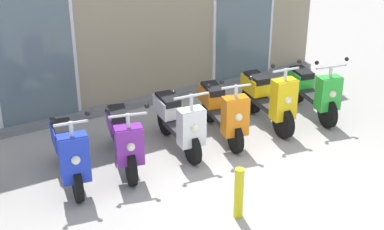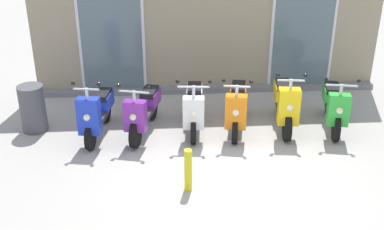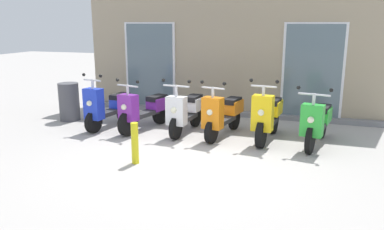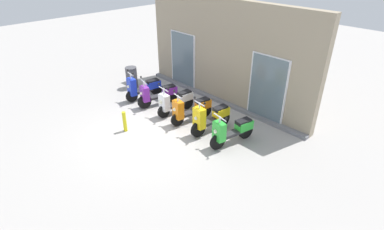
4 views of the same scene
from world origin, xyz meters
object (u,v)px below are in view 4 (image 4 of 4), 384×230
object	(u,v)px
scooter_purple	(158,94)
scooter_orange	(191,109)
scooter_white	(175,101)
scooter_green	(232,130)
scooter_blue	(143,87)
curb_bollard	(125,122)
scooter_yellow	(210,118)
trash_bin	(132,78)

from	to	relation	value
scooter_purple	scooter_orange	xyz separation A→B (m)	(1.75, 0.03, 0.03)
scooter_white	scooter_green	bearing A→B (deg)	-1.39
scooter_blue	scooter_green	distance (m)	4.43
scooter_blue	scooter_green	size ratio (longest dim) A/B	0.96
curb_bollard	scooter_orange	bearing A→B (deg)	62.44
scooter_yellow	trash_bin	xyz separation A→B (m)	(-4.72, 0.22, -0.05)
scooter_blue	scooter_purple	bearing A→B (deg)	5.37
scooter_blue	curb_bollard	xyz separation A→B (m)	(1.56, -1.87, -0.13)
scooter_orange	scooter_yellow	bearing A→B (deg)	-1.23
scooter_yellow	scooter_green	xyz separation A→B (m)	(0.93, -0.04, -0.03)
scooter_blue	scooter_yellow	distance (m)	3.50
scooter_green	trash_bin	distance (m)	5.66
trash_bin	curb_bollard	size ratio (longest dim) A/B	1.28
scooter_blue	scooter_purple	xyz separation A→B (m)	(0.85, 0.08, -0.03)
scooter_white	scooter_orange	distance (m)	0.81
scooter_white	scooter_orange	bearing A→B (deg)	-0.34
scooter_white	scooter_green	size ratio (longest dim) A/B	0.96
scooter_yellow	scooter_green	bearing A→B (deg)	-2.46
scooter_yellow	scooter_green	size ratio (longest dim) A/B	0.98
scooter_purple	trash_bin	world-z (taller)	scooter_purple
scooter_green	curb_bollard	distance (m)	3.45
scooter_green	trash_bin	bearing A→B (deg)	177.42
scooter_green	curb_bollard	world-z (taller)	scooter_green
scooter_orange	scooter_green	distance (m)	1.84
scooter_white	scooter_green	distance (m)	2.64
scooter_white	scooter_yellow	bearing A→B (deg)	-0.81
scooter_blue	trash_bin	xyz separation A→B (m)	(-1.22, 0.30, -0.03)
curb_bollard	trash_bin	bearing A→B (deg)	142.02
scooter_purple	scooter_orange	bearing A→B (deg)	0.84
curb_bollard	scooter_green	bearing A→B (deg)	33.79
curb_bollard	scooter_blue	bearing A→B (deg)	129.87
scooter_yellow	scooter_purple	bearing A→B (deg)	-179.86
scooter_yellow	curb_bollard	distance (m)	2.76
scooter_purple	scooter_yellow	bearing A→B (deg)	0.14
scooter_yellow	scooter_white	bearing A→B (deg)	179.19
trash_bin	curb_bollard	xyz separation A→B (m)	(2.79, -2.17, -0.10)
scooter_orange	trash_bin	size ratio (longest dim) A/B	1.78
scooter_purple	curb_bollard	bearing A→B (deg)	-69.90
scooter_purple	trash_bin	size ratio (longest dim) A/B	1.82
scooter_purple	scooter_white	xyz separation A→B (m)	(0.94, 0.03, 0.03)
scooter_white	trash_bin	distance (m)	3.02
trash_bin	scooter_orange	bearing A→B (deg)	-2.94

